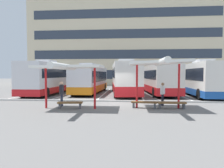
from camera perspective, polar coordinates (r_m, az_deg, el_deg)
The scene contains 21 objects.
ground_plane at distance 15.88m, azimuth 2.12°, elevation -5.43°, with size 160.00×160.00×0.00m, color slate.
terminal_building at distance 47.96m, azimuth 3.90°, elevation 12.14°, with size 39.95×16.01×22.75m.
coach_bus_0 at distance 24.74m, azimuth -16.76°, elevation 1.64°, with size 2.74×12.36×3.83m.
coach_bus_1 at distance 24.23m, azimuth -6.14°, elevation 1.26°, with size 2.85×10.44×3.51m.
coach_bus_2 at distance 22.41m, azimuth 3.66°, elevation 1.53°, with size 3.60×10.59×3.82m.
coach_bus_3 at distance 23.52m, azimuth 13.21°, elevation 1.29°, with size 3.29×10.40×3.60m.
coach_bus_4 at distance 23.36m, azimuth 23.46°, elevation 1.35°, with size 2.76×11.43×3.74m.
lane_stripe_0 at distance 26.06m, azimuth -20.46°, elevation -2.34°, with size 0.16×14.00×0.01m, color white.
lane_stripe_1 at distance 24.59m, azimuth -11.68°, elevation -2.52°, with size 0.16×14.00×0.01m, color white.
lane_stripe_2 at distance 23.76m, azimuth -2.04°, elevation -2.65°, with size 0.16×14.00×0.01m, color white.
lane_stripe_3 at distance 23.64m, azimuth 8.00°, elevation -2.70°, with size 0.16×14.00×0.01m, color white.
lane_stripe_4 at distance 24.24m, azimuth 17.83°, elevation -2.68°, with size 0.16×14.00×0.01m, color white.
lane_stripe_5 at distance 25.50m, azimuth 26.94°, elevation -2.58°, with size 0.16×14.00×0.01m, color white.
waiting_shelter_0 at distance 13.18m, azimuth -12.33°, elevation 4.59°, with size 4.31×4.69×2.92m.
bench_0 at distance 13.53m, azimuth -11.93°, elevation -5.51°, with size 1.68×0.63×0.45m.
waiting_shelter_1 at distance 13.38m, azimuth 13.23°, elevation 5.69°, with size 3.78×4.97×3.20m.
bench_1 at distance 13.60m, azimuth 9.21°, elevation -5.44°, with size 1.75×0.65×0.45m.
bench_2 at distance 13.77m, azimuth 16.76°, elevation -5.41°, with size 1.87×0.45×0.45m.
platform_kerb at distance 16.51m, azimuth 2.22°, elevation -4.90°, with size 44.00×0.24×0.12m, color #ADADA8.
waiting_passenger_0 at distance 14.52m, azimuth -14.26°, elevation -2.22°, with size 0.28×0.53×1.76m.
waiting_passenger_1 at distance 14.88m, azimuth 14.33°, elevation -2.32°, with size 0.41×0.53×1.68m.
Camera 1 is at (0.70, -15.70, 2.30)m, focal length 31.84 mm.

